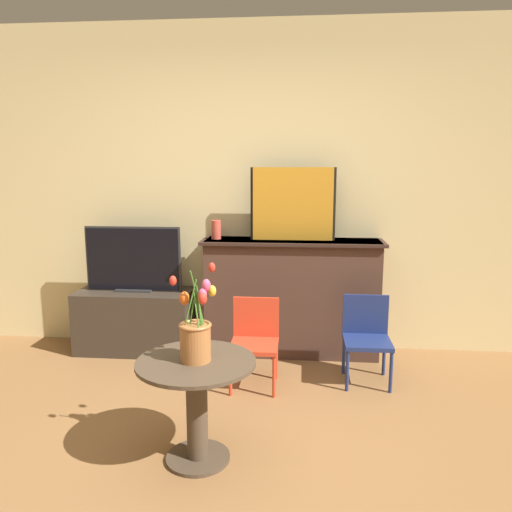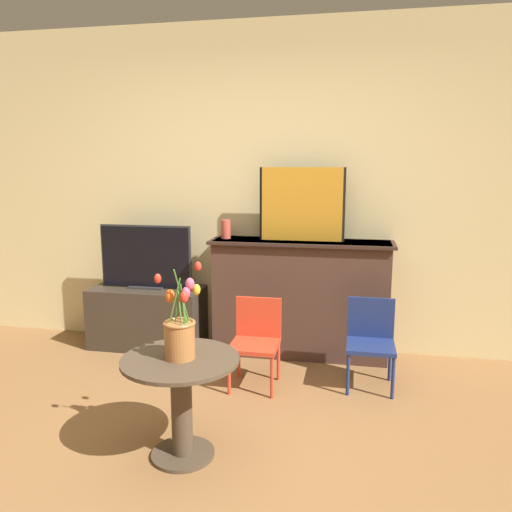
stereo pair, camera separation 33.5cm
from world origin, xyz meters
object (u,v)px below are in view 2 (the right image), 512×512
at_px(painting, 302,204).
at_px(chair_blue, 371,338).
at_px(vase_tulips, 180,332).
at_px(chair_red, 256,337).
at_px(tv_monitor, 146,258).

height_order(painting, chair_blue, painting).
bearing_deg(vase_tulips, chair_blue, 47.70).
relative_size(painting, chair_red, 1.10).
height_order(tv_monitor, chair_blue, tv_monitor).
height_order(painting, chair_red, painting).
distance_m(painting, tv_monitor, 1.39).
xyz_separation_m(painting, vase_tulips, (-0.46, -1.61, -0.55)).
xyz_separation_m(chair_red, vase_tulips, (-0.21, -0.97, 0.35)).
bearing_deg(painting, chair_red, -110.83).
height_order(painting, vase_tulips, painting).
relative_size(chair_red, chair_blue, 1.00).
bearing_deg(chair_red, chair_blue, 10.32).
height_order(tv_monitor, vase_tulips, tv_monitor).
bearing_deg(tv_monitor, chair_blue, -13.13).
bearing_deg(vase_tulips, tv_monitor, 118.92).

